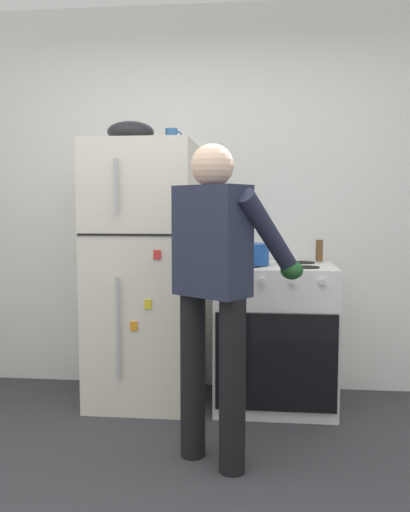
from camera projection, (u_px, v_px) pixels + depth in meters
kitchen_wall_back at (214, 200)px, 3.83m from camera, size 6.00×0.10×2.70m
refrigerator at (144, 273)px, 3.54m from camera, size 0.68×0.72×1.72m
stove_range at (275, 336)px, 3.48m from camera, size 0.76×0.67×0.93m
person_cook at (217, 275)px, 2.64m from camera, size 0.68×0.72×1.60m
red_pot at (251, 254)px, 3.40m from camera, size 0.34×0.24×0.13m
coffee_mug at (172, 136)px, 3.49m from camera, size 0.11×0.08×0.10m
pepper_mill at (319, 251)px, 3.60m from camera, size 0.05×0.05×0.15m
mixing_bowl at (131, 132)px, 3.47m from camera, size 0.30×0.30×0.14m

